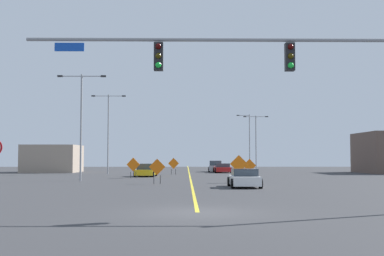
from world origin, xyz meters
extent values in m
plane|color=#38383A|center=(0.00, 0.00, 0.00)|extent=(166.15, 166.15, 0.00)
cube|color=yellow|center=(0.00, 46.15, 0.00)|extent=(0.16, 92.31, 0.01)
cylinder|color=gray|center=(1.01, 0.00, 6.43)|extent=(14.77, 0.14, 0.14)
cube|color=black|center=(3.47, 0.00, 5.78)|extent=(0.34, 0.32, 1.05)
sphere|color=#3A0503|center=(3.47, -0.17, 6.13)|extent=(0.22, 0.22, 0.22)
sphere|color=#3C3106|center=(3.47, -0.17, 5.78)|extent=(0.22, 0.22, 0.22)
sphere|color=green|center=(3.47, -0.17, 5.43)|extent=(0.22, 0.22, 0.22)
cube|color=black|center=(-1.45, 0.00, 5.78)|extent=(0.34, 0.32, 1.05)
sphere|color=#3A0503|center=(-1.45, -0.17, 6.13)|extent=(0.22, 0.22, 0.22)
sphere|color=#3C3106|center=(-1.45, -0.17, 5.78)|extent=(0.22, 0.22, 0.22)
sphere|color=green|center=(-1.45, -0.17, 5.43)|extent=(0.22, 0.22, 0.22)
cube|color=#1447B7|center=(-4.79, 0.00, 6.14)|extent=(1.10, 0.03, 0.32)
cylinder|color=gray|center=(10.28, 55.40, 4.18)|extent=(0.16, 0.16, 8.36)
cylinder|color=gray|center=(9.44, 55.40, 8.21)|extent=(1.68, 0.08, 0.08)
cube|color=#262628|center=(8.60, 55.40, 8.21)|extent=(0.44, 0.24, 0.14)
cylinder|color=gray|center=(11.12, 55.40, 8.21)|extent=(1.68, 0.08, 0.08)
cube|color=#262628|center=(11.96, 55.40, 8.21)|extent=(0.44, 0.24, 0.14)
cylinder|color=gray|center=(-9.76, 39.98, 4.77)|extent=(0.16, 0.16, 9.54)
cylinder|color=gray|center=(-10.68, 39.98, 9.39)|extent=(1.84, 0.08, 0.08)
cube|color=#262628|center=(-11.60, 39.98, 9.39)|extent=(0.44, 0.24, 0.14)
cylinder|color=gray|center=(-8.84, 39.98, 9.39)|extent=(1.84, 0.08, 0.08)
cube|color=#262628|center=(-7.92, 39.98, 9.39)|extent=(0.44, 0.24, 0.14)
cylinder|color=gray|center=(10.06, 61.05, 4.52)|extent=(0.16, 0.16, 9.03)
cylinder|color=gray|center=(9.12, 61.05, 8.88)|extent=(1.89, 0.08, 0.08)
cube|color=#262628|center=(8.17, 61.05, 8.88)|extent=(0.44, 0.24, 0.14)
cylinder|color=gray|center=(-9.38, 23.28, 4.56)|extent=(0.16, 0.16, 9.12)
cylinder|color=gray|center=(-10.31, 23.28, 8.97)|extent=(1.86, 0.08, 0.08)
cube|color=#262628|center=(-11.23, 23.28, 8.97)|extent=(0.44, 0.24, 0.14)
cylinder|color=gray|center=(-8.45, 23.28, 8.97)|extent=(1.86, 0.08, 0.08)
cube|color=#262628|center=(-7.52, 23.28, 8.97)|extent=(0.44, 0.24, 0.14)
cube|color=orange|center=(-5.50, 28.78, 1.31)|extent=(1.32, 0.31, 1.34)
cylinder|color=black|center=(-5.76, 28.83, 0.31)|extent=(0.05, 0.05, 0.62)
cylinder|color=black|center=(-5.24, 28.73, 0.31)|extent=(0.05, 0.05, 0.62)
cube|color=orange|center=(3.78, 20.34, 1.49)|extent=(1.41, 0.06, 1.41)
cylinder|color=black|center=(3.50, 20.34, 0.38)|extent=(0.05, 0.05, 0.76)
cylinder|color=black|center=(4.05, 20.33, 0.38)|extent=(0.05, 0.05, 0.76)
cube|color=orange|center=(5.34, 25.77, 1.26)|extent=(1.21, 0.24, 1.22)
cylinder|color=black|center=(5.11, 25.73, 0.32)|extent=(0.05, 0.05, 0.63)
cylinder|color=black|center=(5.58, 25.81, 0.32)|extent=(0.05, 0.05, 0.63)
cube|color=orange|center=(-1.85, 38.16, 1.30)|extent=(1.26, 0.30, 1.28)
cylinder|color=black|center=(-2.09, 38.11, 0.32)|extent=(0.05, 0.05, 0.64)
cylinder|color=black|center=(-1.61, 38.21, 0.32)|extent=(0.05, 0.05, 0.64)
cube|color=orange|center=(-2.61, 18.91, 1.28)|extent=(1.25, 0.16, 1.25)
cylinder|color=black|center=(-2.85, 18.89, 0.32)|extent=(0.05, 0.05, 0.64)
cylinder|color=black|center=(-2.37, 18.93, 0.32)|extent=(0.05, 0.05, 0.64)
cube|color=#B7BABF|center=(3.65, 48.53, 0.52)|extent=(1.97, 4.17, 0.73)
cube|color=#333D47|center=(3.64, 48.33, 1.21)|extent=(1.70, 2.23, 0.65)
cylinder|color=black|center=(4.61, 49.91, 0.32)|extent=(0.25, 0.65, 0.64)
cylinder|color=black|center=(2.85, 50.00, 0.32)|extent=(0.25, 0.65, 0.64)
cylinder|color=black|center=(4.46, 47.06, 0.32)|extent=(0.25, 0.65, 0.64)
cylinder|color=black|center=(2.70, 47.15, 0.32)|extent=(0.25, 0.65, 0.64)
cube|color=gold|center=(-4.60, 32.66, 0.45)|extent=(2.04, 4.08, 0.58)
cube|color=#333D47|center=(-4.59, 32.86, 1.04)|extent=(1.77, 2.47, 0.61)
cylinder|color=black|center=(-5.59, 31.31, 0.32)|extent=(0.25, 0.65, 0.64)
cylinder|color=black|center=(-3.76, 31.22, 0.32)|extent=(0.25, 0.65, 0.64)
cylinder|color=black|center=(-5.45, 34.10, 0.32)|extent=(0.25, 0.65, 0.64)
cylinder|color=black|center=(-3.62, 34.01, 0.32)|extent=(0.25, 0.65, 0.64)
cube|color=red|center=(4.30, 44.70, 0.44)|extent=(2.03, 4.10, 0.57)
cube|color=#333D47|center=(4.31, 44.50, 0.97)|extent=(1.79, 2.06, 0.48)
cylinder|color=black|center=(5.23, 46.14, 0.32)|extent=(0.24, 0.65, 0.64)
cylinder|color=black|center=(3.30, 46.10, 0.32)|extent=(0.24, 0.65, 0.64)
cylinder|color=black|center=(5.30, 43.30, 0.32)|extent=(0.24, 0.65, 0.64)
cylinder|color=black|center=(3.38, 43.26, 0.32)|extent=(0.24, 0.65, 0.64)
cube|color=white|center=(3.51, 14.69, 0.46)|extent=(1.82, 3.96, 0.60)
cube|color=#333D47|center=(3.51, 14.49, 1.01)|extent=(1.63, 1.87, 0.49)
cylinder|color=black|center=(4.41, 16.07, 0.32)|extent=(0.22, 0.64, 0.64)
cylinder|color=black|center=(2.61, 16.08, 0.32)|extent=(0.22, 0.64, 0.64)
cylinder|color=black|center=(4.40, 13.30, 0.32)|extent=(0.22, 0.64, 0.64)
cylinder|color=black|center=(2.60, 13.31, 0.32)|extent=(0.22, 0.64, 0.64)
cube|color=gray|center=(-18.28, 46.97, 1.81)|extent=(6.93, 6.62, 3.63)
camera|label=1|loc=(-0.43, -17.81, 2.03)|focal=45.05mm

